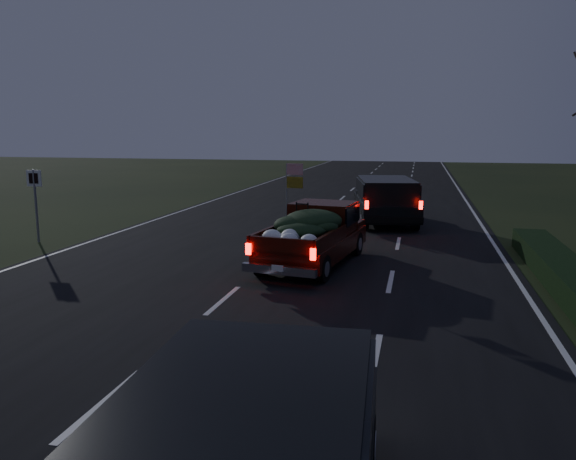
% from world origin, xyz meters
% --- Properties ---
extents(ground, '(120.00, 120.00, 0.00)m').
position_xyz_m(ground, '(0.00, 0.00, 0.00)').
color(ground, black).
rests_on(ground, ground).
extents(road_asphalt, '(14.00, 120.00, 0.02)m').
position_xyz_m(road_asphalt, '(0.00, 0.00, 0.01)').
color(road_asphalt, black).
rests_on(road_asphalt, ground).
extents(hedge_row, '(1.00, 10.00, 0.60)m').
position_xyz_m(hedge_row, '(7.80, 3.00, 0.30)').
color(hedge_row, black).
rests_on(hedge_row, ground).
extents(route_sign, '(0.55, 0.08, 2.50)m').
position_xyz_m(route_sign, '(-8.50, 5.00, 1.66)').
color(route_sign, gray).
rests_on(route_sign, ground).
extents(pickup_truck, '(2.54, 5.11, 2.57)m').
position_xyz_m(pickup_truck, '(1.35, 3.92, 0.96)').
color(pickup_truck, '#3C1008').
rests_on(pickup_truck, ground).
extents(lead_suv, '(3.10, 5.57, 1.51)m').
position_xyz_m(lead_suv, '(2.89, 11.68, 1.14)').
color(lead_suv, black).
rests_on(lead_suv, ground).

